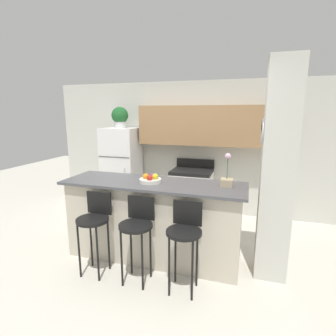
# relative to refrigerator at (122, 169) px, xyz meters

# --- Properties ---
(ground_plane) EXTENTS (14.00, 14.00, 0.00)m
(ground_plane) POSITION_rel_refrigerator_xyz_m (1.27, -1.60, -0.83)
(ground_plane) COLOR beige
(wall_back) EXTENTS (5.60, 0.38, 2.55)m
(wall_back) POSITION_rel_refrigerator_xyz_m (1.43, 0.29, 0.63)
(wall_back) COLOR silver
(wall_back) RESTS_ON ground_plane
(pillar_right) EXTENTS (0.38, 0.32, 2.55)m
(pillar_right) POSITION_rel_refrigerator_xyz_m (2.77, -1.55, 0.45)
(pillar_right) COLOR silver
(pillar_right) RESTS_ON ground_plane
(counter_bar) EXTENTS (2.40, 0.74, 1.07)m
(counter_bar) POSITION_rel_refrigerator_xyz_m (1.27, -1.60, -0.29)
(counter_bar) COLOR beige
(counter_bar) RESTS_ON ground_plane
(refrigerator) EXTENTS (0.68, 0.64, 1.67)m
(refrigerator) POSITION_rel_refrigerator_xyz_m (0.00, 0.00, 0.00)
(refrigerator) COLOR white
(refrigerator) RESTS_ON ground_plane
(stove_range) EXTENTS (0.74, 0.64, 1.07)m
(stove_range) POSITION_rel_refrigerator_xyz_m (1.45, 0.01, -0.37)
(stove_range) COLOR white
(stove_range) RESTS_ON ground_plane
(bar_stool_left) EXTENTS (0.39, 0.39, 1.00)m
(bar_stool_left) POSITION_rel_refrigerator_xyz_m (0.71, -2.12, -0.15)
(bar_stool_left) COLOR black
(bar_stool_left) RESTS_ON ground_plane
(bar_stool_mid) EXTENTS (0.39, 0.39, 1.00)m
(bar_stool_mid) POSITION_rel_refrigerator_xyz_m (1.27, -2.12, -0.15)
(bar_stool_mid) COLOR black
(bar_stool_mid) RESTS_ON ground_plane
(bar_stool_right) EXTENTS (0.39, 0.39, 1.00)m
(bar_stool_right) POSITION_rel_refrigerator_xyz_m (1.83, -2.12, -0.15)
(bar_stool_right) COLOR black
(bar_stool_right) RESTS_ON ground_plane
(potted_plant_on_fridge) EXTENTS (0.32, 0.32, 0.41)m
(potted_plant_on_fridge) POSITION_rel_refrigerator_xyz_m (-0.00, 0.00, 1.05)
(potted_plant_on_fridge) COLOR silver
(potted_plant_on_fridge) RESTS_ON refrigerator
(orchid_vase) EXTENTS (0.15, 0.15, 0.41)m
(orchid_vase) POSITION_rel_refrigerator_xyz_m (2.21, -1.51, 0.33)
(orchid_vase) COLOR tan
(orchid_vase) RESTS_ON counter_bar
(fruit_bowl) EXTENTS (0.29, 0.29, 0.12)m
(fruit_bowl) POSITION_rel_refrigerator_xyz_m (1.24, -1.62, 0.28)
(fruit_bowl) COLOR silver
(fruit_bowl) RESTS_ON counter_bar
(trash_bin) EXTENTS (0.28, 0.28, 0.38)m
(trash_bin) POSITION_rel_refrigerator_xyz_m (0.56, -0.21, -0.64)
(trash_bin) COLOR black
(trash_bin) RESTS_ON ground_plane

